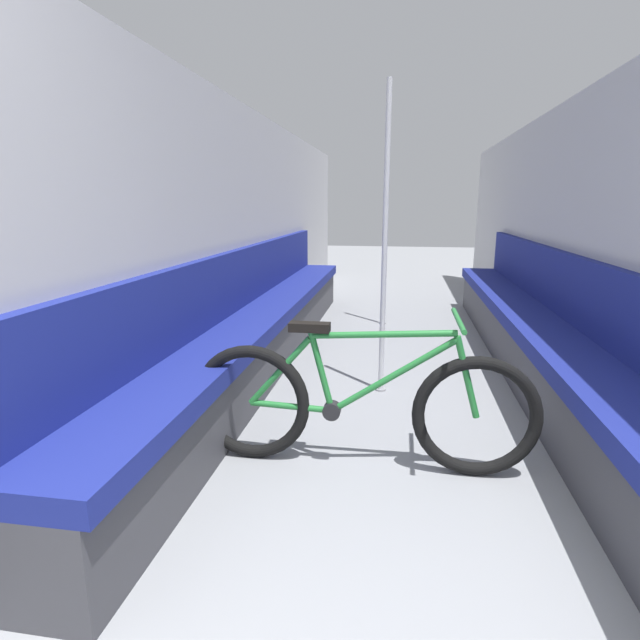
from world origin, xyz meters
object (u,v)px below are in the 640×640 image
bench_seat_row_right (537,337)px  grab_pole_near (385,232)px  bicycle (359,406)px  bench_seat_row_left (263,326)px  grab_pole_far (385,249)px

bench_seat_row_right → grab_pole_near: 2.10m
bench_seat_row_right → bicycle: bearing=-128.5°
bench_seat_row_left → grab_pole_far: size_ratio=2.62×
bench_seat_row_right → grab_pole_far: size_ratio=2.62×
bench_seat_row_right → grab_pole_far: bearing=-158.6°
bench_seat_row_right → bench_seat_row_left: bearing=180.0°
bicycle → bench_seat_row_left: bearing=103.9°
bench_seat_row_right → grab_pole_near: bearing=127.4°
bench_seat_row_right → grab_pole_far: (-1.14, -0.45, 0.69)m
bench_seat_row_left → grab_pole_near: bearing=59.6°
bicycle → grab_pole_near: grab_pole_near is taller
bicycle → grab_pole_near: (0.00, 3.10, 0.68)m
grab_pole_near → grab_pole_far: 2.03m
bench_seat_row_left → grab_pole_far: bearing=-24.4°
bench_seat_row_left → bench_seat_row_right: same height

